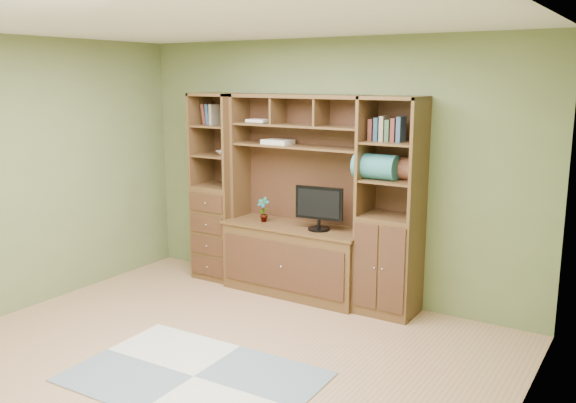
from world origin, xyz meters
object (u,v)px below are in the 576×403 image
Objects in this scene: right_tower at (391,208)px; monitor at (319,200)px; left_tower at (219,187)px; center_hutch at (294,197)px.

right_tower is 3.42× the size of monitor.
right_tower reaches higher than monitor.
left_tower is 2.02m from right_tower.
left_tower reaches higher than monitor.
right_tower is at bearing 2.23° from center_hutch.
center_hutch is 0.31m from monitor.
monitor is at bearing -6.52° from center_hutch.
left_tower is (-1.00, 0.04, 0.00)m from center_hutch.
center_hutch is 1.00m from left_tower.
right_tower is at bearing 0.00° from left_tower.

